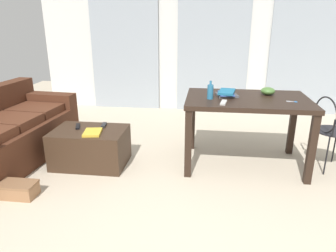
% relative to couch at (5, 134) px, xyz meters
% --- Properties ---
extents(ground_plane, '(9.10, 9.10, 0.00)m').
position_rel_couch_xyz_m(ground_plane, '(2.40, 0.28, -0.33)').
color(ground_plane, beige).
extents(wall_back, '(6.18, 0.10, 2.46)m').
position_rel_couch_xyz_m(wall_back, '(2.40, 2.58, 0.90)').
color(wall_back, silver).
rests_on(wall_back, ground).
extents(curtains, '(4.39, 0.03, 2.12)m').
position_rel_couch_xyz_m(curtains, '(2.40, 2.49, 0.73)').
color(curtains, '#99A3AD').
rests_on(curtains, ground).
extents(couch, '(0.99, 1.87, 0.83)m').
position_rel_couch_xyz_m(couch, '(0.00, 0.00, 0.00)').
color(couch, '#4C2819').
rests_on(couch, ground).
extents(coffee_table, '(0.82, 0.56, 0.42)m').
position_rel_couch_xyz_m(coffee_table, '(1.02, 0.02, -0.12)').
color(coffee_table, '#382619').
rests_on(coffee_table, ground).
extents(craft_table, '(1.33, 0.88, 0.79)m').
position_rel_couch_xyz_m(craft_table, '(2.77, 0.25, 0.36)').
color(craft_table, black).
rests_on(craft_table, ground).
extents(wire_chair, '(0.40, 0.43, 0.83)m').
position_rel_couch_xyz_m(wire_chair, '(3.66, 0.24, 0.19)').
color(wire_chair, black).
rests_on(wire_chair, ground).
extents(bottle_near, '(0.06, 0.06, 0.20)m').
position_rel_couch_xyz_m(bottle_near, '(2.36, 0.15, 0.54)').
color(bottle_near, teal).
rests_on(bottle_near, craft_table).
extents(bowl, '(0.16, 0.16, 0.09)m').
position_rel_couch_xyz_m(bowl, '(3.01, 0.42, 0.51)').
color(bowl, '#477033').
rests_on(bowl, craft_table).
extents(book_stack, '(0.26, 0.31, 0.06)m').
position_rel_couch_xyz_m(book_stack, '(2.55, 0.30, 0.50)').
color(book_stack, '#4C4C51').
rests_on(book_stack, craft_table).
extents(tv_remote_on_table, '(0.08, 0.18, 0.02)m').
position_rel_couch_xyz_m(tv_remote_on_table, '(2.50, -0.03, 0.47)').
color(tv_remote_on_table, '#B7B7B2').
rests_on(tv_remote_on_table, craft_table).
extents(scissors, '(0.11, 0.05, 0.00)m').
position_rel_couch_xyz_m(scissors, '(3.22, 0.12, 0.47)').
color(scissors, '#9EA0A5').
rests_on(scissors, craft_table).
extents(tv_remote_primary, '(0.10, 0.18, 0.02)m').
position_rel_couch_xyz_m(tv_remote_primary, '(0.86, 0.09, 0.10)').
color(tv_remote_primary, black).
rests_on(tv_remote_primary, coffee_table).
extents(tv_remote_secondary, '(0.07, 0.16, 0.03)m').
position_rel_couch_xyz_m(tv_remote_secondary, '(1.15, 0.17, 0.11)').
color(tv_remote_secondary, '#232326').
rests_on(tv_remote_secondary, coffee_table).
extents(magazine, '(0.22, 0.27, 0.03)m').
position_rel_couch_xyz_m(magazine, '(1.11, -0.09, 0.11)').
color(magazine, gold).
rests_on(magazine, coffee_table).
extents(shoebox, '(0.35, 0.20, 0.14)m').
position_rel_couch_xyz_m(shoebox, '(0.58, -0.75, -0.25)').
color(shoebox, '#996B47').
rests_on(shoebox, ground).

